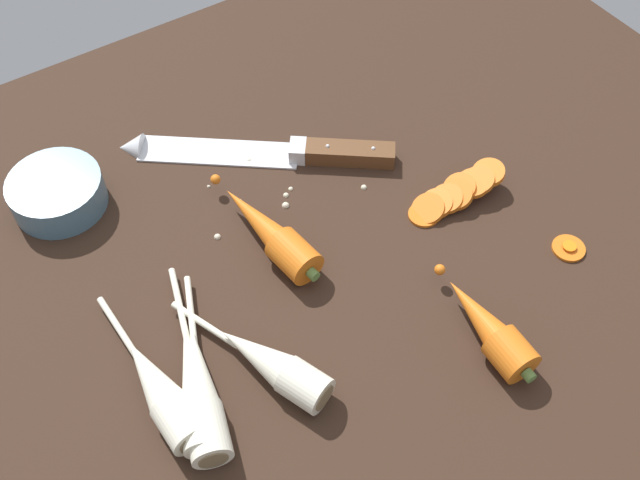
# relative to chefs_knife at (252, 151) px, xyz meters

# --- Properties ---
(ground_plane) EXTENTS (1.20, 0.90, 0.04)m
(ground_plane) POSITION_rel_chefs_knife_xyz_m (-0.01, -0.15, -0.03)
(ground_plane) COLOR #332116
(chefs_knife) EXTENTS (0.30, 0.24, 0.04)m
(chefs_knife) POSITION_rel_chefs_knife_xyz_m (0.00, 0.00, 0.00)
(chefs_knife) COLOR silver
(chefs_knife) RESTS_ON ground_plane
(whole_carrot) EXTENTS (0.06, 0.19, 0.04)m
(whole_carrot) POSITION_rel_chefs_knife_xyz_m (-0.05, -0.13, 0.01)
(whole_carrot) COLOR orange
(whole_carrot) RESTS_ON ground_plane
(whole_carrot_second) EXTENTS (0.05, 0.16, 0.04)m
(whole_carrot_second) POSITION_rel_chefs_knife_xyz_m (0.07, -0.36, 0.01)
(whole_carrot_second) COLOR orange
(whole_carrot_second) RESTS_ON ground_plane
(parsnip_front) EXTENTS (0.09, 0.22, 0.04)m
(parsnip_front) POSITION_rel_chefs_knife_xyz_m (-0.21, -0.26, 0.01)
(parsnip_front) COLOR silver
(parsnip_front) RESTS_ON ground_plane
(parsnip_mid_left) EXTENTS (0.09, 0.19, 0.04)m
(parsnip_mid_left) POSITION_rel_chefs_knife_xyz_m (-0.13, -0.27, 0.01)
(parsnip_mid_left) COLOR silver
(parsnip_mid_left) RESTS_ON ground_plane
(parsnip_mid_right) EXTENTS (0.04, 0.20, 0.04)m
(parsnip_mid_right) POSITION_rel_chefs_knife_xyz_m (-0.24, -0.24, 0.01)
(parsnip_mid_right) COLOR silver
(parsnip_mid_right) RESTS_ON ground_plane
(parsnip_back) EXTENTS (0.10, 0.20, 0.04)m
(parsnip_back) POSITION_rel_chefs_knife_xyz_m (-0.21, -0.26, 0.01)
(parsnip_back) COLOR silver
(parsnip_back) RESTS_ON ground_plane
(carrot_slice_stack) EXTENTS (0.13, 0.05, 0.04)m
(carrot_slice_stack) POSITION_rel_chefs_knife_xyz_m (0.16, -0.20, 0.01)
(carrot_slice_stack) COLOR orange
(carrot_slice_stack) RESTS_ON ground_plane
(carrot_slice_stray_near) EXTENTS (0.04, 0.04, 0.01)m
(carrot_slice_stray_near) POSITION_rel_chefs_knife_xyz_m (0.23, -0.32, -0.00)
(carrot_slice_stray_near) COLOR orange
(carrot_slice_stray_near) RESTS_ON ground_plane
(prep_bowl) EXTENTS (0.11, 0.11, 0.04)m
(prep_bowl) POSITION_rel_chefs_knife_xyz_m (-0.23, 0.05, 0.01)
(prep_bowl) COLOR slate
(prep_bowl) RESTS_ON ground_plane
(mince_crumbs) EXTENTS (0.20, 0.12, 0.01)m
(mince_crumbs) POSITION_rel_chefs_knife_xyz_m (0.02, -0.06, -0.00)
(mince_crumbs) COLOR beige
(mince_crumbs) RESTS_ON ground_plane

